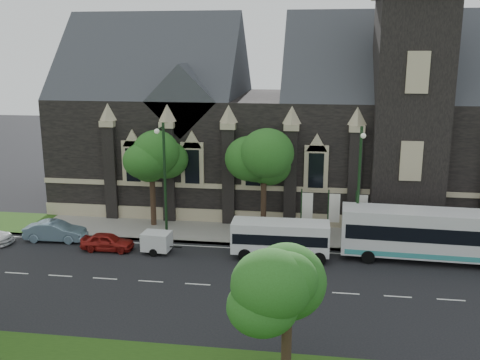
% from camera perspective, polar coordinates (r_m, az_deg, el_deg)
% --- Properties ---
extents(ground, '(160.00, 160.00, 0.00)m').
position_cam_1_polar(ground, '(34.10, -4.48, -10.90)').
color(ground, black).
rests_on(ground, ground).
extents(sidewalk, '(80.00, 5.00, 0.15)m').
position_cam_1_polar(sidewalk, '(42.72, -1.70, -5.58)').
color(sidewalk, gray).
rests_on(sidewalk, ground).
extents(museum, '(40.00, 17.70, 29.90)m').
position_cam_1_polar(museum, '(49.40, 5.99, 6.64)').
color(museum, black).
rests_on(museum, ground).
extents(tree_park_east, '(3.40, 3.40, 6.28)m').
position_cam_1_polar(tree_park_east, '(22.98, 5.52, -10.91)').
color(tree_park_east, black).
rests_on(tree_park_east, ground).
extents(tree_walk_right, '(4.08, 4.08, 7.80)m').
position_cam_1_polar(tree_walk_right, '(41.94, 2.86, 2.19)').
color(tree_walk_right, black).
rests_on(tree_walk_right, ground).
extents(tree_walk_left, '(3.91, 3.91, 7.64)m').
position_cam_1_polar(tree_walk_left, '(43.69, -9.00, 2.39)').
color(tree_walk_left, black).
rests_on(tree_walk_left, ground).
extents(street_lamp_near, '(0.36, 1.88, 9.00)m').
position_cam_1_polar(street_lamp_near, '(38.51, 12.44, -0.24)').
color(street_lamp_near, '#163318').
rests_on(street_lamp_near, ground).
extents(street_lamp_mid, '(0.36, 1.88, 9.00)m').
position_cam_1_polar(street_lamp_mid, '(39.94, -8.01, 0.45)').
color(street_lamp_mid, '#163318').
rests_on(street_lamp_mid, ground).
extents(banner_flag_left, '(0.90, 0.10, 4.00)m').
position_cam_1_polar(banner_flag_left, '(40.96, 6.87, -3.13)').
color(banner_flag_left, '#163318').
rests_on(banner_flag_left, ground).
extents(banner_flag_center, '(0.90, 0.10, 4.00)m').
position_cam_1_polar(banner_flag_center, '(40.97, 9.67, -3.23)').
color(banner_flag_center, '#163318').
rests_on(banner_flag_center, ground).
extents(banner_flag_right, '(0.90, 0.10, 4.00)m').
position_cam_1_polar(banner_flag_right, '(41.08, 12.46, -3.31)').
color(banner_flag_right, '#163318').
rests_on(banner_flag_right, ground).
extents(tour_coach, '(12.24, 3.23, 3.54)m').
position_cam_1_polar(tour_coach, '(39.07, 19.66, -5.39)').
color(tour_coach, silver).
rests_on(tour_coach, ground).
extents(shuttle_bus, '(6.72, 2.47, 2.58)m').
position_cam_1_polar(shuttle_bus, '(37.64, 4.30, -6.01)').
color(shuttle_bus, silver).
rests_on(shuttle_bus, ground).
extents(box_trailer, '(2.87, 1.69, 1.51)m').
position_cam_1_polar(box_trailer, '(39.07, -8.76, -6.40)').
color(box_trailer, silver).
rests_on(box_trailer, ground).
extents(sedan, '(4.63, 1.79, 1.50)m').
position_cam_1_polar(sedan, '(43.32, -18.89, -5.11)').
color(sedan, '#6E8B9F').
rests_on(sedan, ground).
extents(car_far_red, '(3.78, 1.54, 1.29)m').
position_cam_1_polar(car_far_red, '(40.29, -13.79, -6.34)').
color(car_far_red, maroon).
rests_on(car_far_red, ground).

